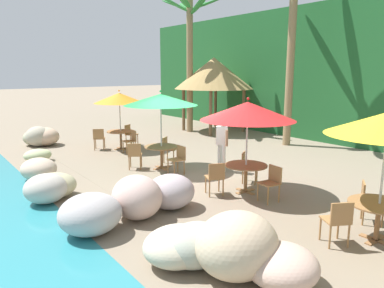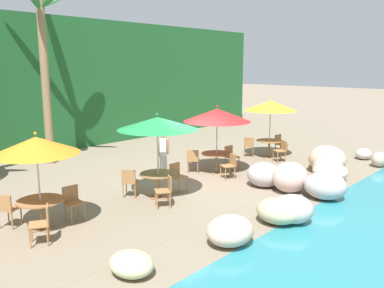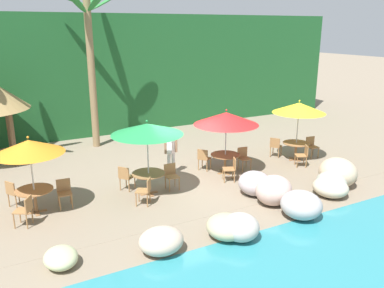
{
  "view_description": "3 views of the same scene",
  "coord_description": "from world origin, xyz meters",
  "px_view_note": "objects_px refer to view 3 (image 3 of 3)",
  "views": [
    {
      "loc": [
        8.36,
        -6.37,
        3.13
      ],
      "look_at": [
        -0.3,
        0.2,
        0.94
      ],
      "focal_mm": 34.18,
      "sensor_mm": 36.0,
      "label": 1
    },
    {
      "loc": [
        -9.15,
        -8.73,
        3.89
      ],
      "look_at": [
        0.41,
        0.08,
        1.32
      ],
      "focal_mm": 37.66,
      "sensor_mm": 36.0,
      "label": 2
    },
    {
      "loc": [
        -5.96,
        -11.79,
        5.37
      ],
      "look_at": [
        0.5,
        0.24,
        1.35
      ],
      "focal_mm": 37.46,
      "sensor_mm": 36.0,
      "label": 3
    }
  ],
  "objects_px": {
    "chair_orange_left": "(25,209)",
    "chair_green_inland": "(126,176)",
    "chair_orange_seaward": "(64,191)",
    "umbrella_red": "(226,118)",
    "chair_orange_inland": "(14,192)",
    "umbrella_green": "(147,129)",
    "chair_yellow_seaward": "(311,145)",
    "dining_table_green": "(149,176)",
    "umbrella_yellow": "(299,108)",
    "palm_tree_second": "(90,48)",
    "umbrella_orange": "(29,147)",
    "waiter_in_white": "(171,149)",
    "chair_red_inland": "(204,158)",
    "dining_table_red": "(225,158)",
    "chair_green_left": "(146,189)",
    "chair_yellow_inland": "(275,146)",
    "chair_red_left": "(231,168)",
    "chair_red_seaward": "(244,157)",
    "dining_table_orange": "(34,193)",
    "chair_yellow_left": "(303,154)",
    "dining_table_yellow": "(296,146)",
    "chair_green_seaward": "(171,174)"
  },
  "relations": [
    {
      "from": "chair_orange_left",
      "to": "chair_green_inland",
      "type": "height_order",
      "value": "same"
    },
    {
      "from": "chair_orange_seaward",
      "to": "umbrella_red",
      "type": "xyz_separation_m",
      "value": [
        5.97,
        0.16,
        1.62
      ]
    },
    {
      "from": "chair_orange_inland",
      "to": "umbrella_green",
      "type": "relative_size",
      "value": 0.34
    },
    {
      "from": "umbrella_green",
      "to": "chair_yellow_seaward",
      "type": "xyz_separation_m",
      "value": [
        7.62,
        0.41,
        -1.72
      ]
    },
    {
      "from": "dining_table_green",
      "to": "umbrella_yellow",
      "type": "xyz_separation_m",
      "value": [
        6.77,
        0.42,
        1.6
      ]
    },
    {
      "from": "umbrella_yellow",
      "to": "palm_tree_second",
      "type": "distance_m",
      "value": 9.29
    },
    {
      "from": "umbrella_orange",
      "to": "waiter_in_white",
      "type": "relative_size",
      "value": 1.4
    },
    {
      "from": "dining_table_green",
      "to": "umbrella_orange",
      "type": "bearing_deg",
      "value": 175.13
    },
    {
      "from": "umbrella_red",
      "to": "chair_red_inland",
      "type": "relative_size",
      "value": 2.84
    },
    {
      "from": "waiter_in_white",
      "to": "dining_table_red",
      "type": "bearing_deg",
      "value": -23.92
    },
    {
      "from": "chair_green_left",
      "to": "chair_yellow_inland",
      "type": "height_order",
      "value": "same"
    },
    {
      "from": "umbrella_orange",
      "to": "chair_red_left",
      "type": "xyz_separation_m",
      "value": [
        6.57,
        -0.64,
        -1.55
      ]
    },
    {
      "from": "chair_red_seaward",
      "to": "dining_table_orange",
      "type": "bearing_deg",
      "value": -178.62
    },
    {
      "from": "dining_table_red",
      "to": "waiter_in_white",
      "type": "height_order",
      "value": "waiter_in_white"
    },
    {
      "from": "dining_table_red",
      "to": "chair_red_left",
      "type": "height_order",
      "value": "chair_red_left"
    },
    {
      "from": "chair_orange_inland",
      "to": "umbrella_red",
      "type": "bearing_deg",
      "value": -3.93
    },
    {
      "from": "chair_yellow_left",
      "to": "waiter_in_white",
      "type": "relative_size",
      "value": 0.51
    },
    {
      "from": "chair_green_inland",
      "to": "dining_table_yellow",
      "type": "distance_m",
      "value": 7.35
    },
    {
      "from": "chair_orange_left",
      "to": "umbrella_red",
      "type": "distance_m",
      "value": 7.42
    },
    {
      "from": "chair_green_seaward",
      "to": "umbrella_red",
      "type": "xyz_separation_m",
      "value": [
        2.46,
        0.41,
        1.62
      ]
    },
    {
      "from": "umbrella_orange",
      "to": "chair_red_seaward",
      "type": "bearing_deg",
      "value": 1.38
    },
    {
      "from": "chair_red_left",
      "to": "waiter_in_white",
      "type": "relative_size",
      "value": 0.51
    },
    {
      "from": "chair_orange_seaward",
      "to": "palm_tree_second",
      "type": "relative_size",
      "value": 0.13
    },
    {
      "from": "chair_red_seaward",
      "to": "dining_table_yellow",
      "type": "xyz_separation_m",
      "value": [
        2.6,
        -0.07,
        0.1
      ]
    },
    {
      "from": "dining_table_green",
      "to": "chair_red_left",
      "type": "xyz_separation_m",
      "value": [
        3.05,
        -0.34,
        -0.1
      ]
    },
    {
      "from": "dining_table_green",
      "to": "chair_red_inland",
      "type": "height_order",
      "value": "chair_red_inland"
    },
    {
      "from": "dining_table_green",
      "to": "umbrella_red",
      "type": "relative_size",
      "value": 0.44
    },
    {
      "from": "chair_green_inland",
      "to": "chair_yellow_left",
      "type": "distance_m",
      "value": 7.09
    },
    {
      "from": "umbrella_green",
      "to": "dining_table_red",
      "type": "relative_size",
      "value": 2.3
    },
    {
      "from": "umbrella_red",
      "to": "dining_table_yellow",
      "type": "height_order",
      "value": "umbrella_red"
    },
    {
      "from": "chair_orange_inland",
      "to": "waiter_in_white",
      "type": "bearing_deg",
      "value": 3.4
    },
    {
      "from": "chair_orange_inland",
      "to": "chair_red_left",
      "type": "bearing_deg",
      "value": -10.54
    },
    {
      "from": "umbrella_green",
      "to": "waiter_in_white",
      "type": "relative_size",
      "value": 1.49
    },
    {
      "from": "waiter_in_white",
      "to": "umbrella_orange",
      "type": "bearing_deg",
      "value": -168.53
    },
    {
      "from": "chair_orange_left",
      "to": "chair_red_left",
      "type": "bearing_deg",
      "value": 1.17
    },
    {
      "from": "dining_table_red",
      "to": "dining_table_yellow",
      "type": "bearing_deg",
      "value": -0.99
    },
    {
      "from": "chair_yellow_inland",
      "to": "waiter_in_white",
      "type": "relative_size",
      "value": 0.51
    },
    {
      "from": "chair_orange_left",
      "to": "chair_red_seaward",
      "type": "height_order",
      "value": "same"
    },
    {
      "from": "chair_orange_left",
      "to": "chair_yellow_inland",
      "type": "relative_size",
      "value": 1.0
    },
    {
      "from": "umbrella_orange",
      "to": "chair_yellow_left",
      "type": "relative_size",
      "value": 2.74
    },
    {
      "from": "dining_table_red",
      "to": "palm_tree_second",
      "type": "distance_m",
      "value": 7.77
    },
    {
      "from": "umbrella_green",
      "to": "chair_orange_left",
      "type": "bearing_deg",
      "value": -172.95
    },
    {
      "from": "chair_red_inland",
      "to": "chair_yellow_inland",
      "type": "relative_size",
      "value": 1.0
    },
    {
      "from": "chair_red_seaward",
      "to": "chair_yellow_inland",
      "type": "relative_size",
      "value": 1.0
    },
    {
      "from": "umbrella_red",
      "to": "chair_orange_inland",
      "type": "bearing_deg",
      "value": 176.07
    },
    {
      "from": "umbrella_green",
      "to": "umbrella_red",
      "type": "bearing_deg",
      "value": 8.19
    },
    {
      "from": "waiter_in_white",
      "to": "chair_green_left",
      "type": "bearing_deg",
      "value": -131.99
    },
    {
      "from": "chair_green_inland",
      "to": "chair_yellow_left",
      "type": "height_order",
      "value": "same"
    },
    {
      "from": "chair_yellow_seaward",
      "to": "chair_yellow_left",
      "type": "bearing_deg",
      "value": -146.74
    },
    {
      "from": "chair_yellow_seaward",
      "to": "dining_table_orange",
      "type": "bearing_deg",
      "value": -179.45
    }
  ]
}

